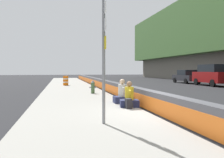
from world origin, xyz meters
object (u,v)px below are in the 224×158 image
at_px(parked_car_fourth, 212,75).
at_px(route_sign_post, 104,50).
at_px(seated_person_foreground, 129,99).
at_px(backpack, 129,104).
at_px(seated_person_middle, 122,95).
at_px(fire_hydrant, 93,87).
at_px(construction_barrel, 66,81).
at_px(parked_car_midline, 187,76).

bearing_deg(parked_car_fourth, route_sign_post, 137.90).
height_order(seated_person_foreground, backpack, seated_person_foreground).
bearing_deg(seated_person_middle, seated_person_foreground, 179.25).
bearing_deg(fire_hydrant, seated_person_foreground, -173.17).
height_order(construction_barrel, parked_car_midline, parked_car_midline).
height_order(seated_person_foreground, parked_car_fourth, parked_car_fourth).
bearing_deg(parked_car_fourth, fire_hydrant, 117.29).
bearing_deg(backpack, seated_person_foreground, -18.73).
bearing_deg(backpack, fire_hydrant, 5.00).
xyz_separation_m(parked_car_fourth, parked_car_midline, (5.43, -0.05, -0.32)).
relative_size(seated_person_foreground, seated_person_middle, 0.96).
height_order(seated_person_middle, parked_car_midline, parked_car_midline).
xyz_separation_m(seated_person_foreground, parked_car_fourth, (13.16, -12.94, 0.71)).
height_order(backpack, construction_barrel, construction_barrel).
bearing_deg(seated_person_foreground, seated_person_middle, -0.75).
bearing_deg(seated_person_middle, construction_barrel, 9.56).
distance_m(backpack, parked_car_midline, 23.15).
bearing_deg(seated_person_foreground, route_sign_post, 151.34).
height_order(fire_hydrant, parked_car_midline, parked_car_midline).
distance_m(seated_person_middle, parked_car_midline, 21.66).
bearing_deg(parked_car_midline, parked_car_fourth, 179.46).
distance_m(fire_hydrant, seated_person_middle, 4.92).
xyz_separation_m(seated_person_middle, parked_car_fourth, (11.92, -12.92, 0.69)).
height_order(seated_person_middle, backpack, seated_person_middle).
relative_size(seated_person_middle, parked_car_midline, 0.25).
relative_size(fire_hydrant, seated_person_middle, 0.79).
bearing_deg(construction_barrel, parked_car_midline, -76.91).
xyz_separation_m(seated_person_foreground, construction_barrel, (15.03, 2.31, 0.14)).
height_order(construction_barrel, parked_car_fourth, parked_car_fourth).
distance_m(route_sign_post, backpack, 3.43).
relative_size(route_sign_post, backpack, 9.00).
height_order(fire_hydrant, construction_barrel, construction_barrel).
bearing_deg(parked_car_fourth, seated_person_foreground, 135.49).
relative_size(fire_hydrant, backpack, 2.20).
distance_m(fire_hydrant, parked_car_fourth, 15.39).
relative_size(route_sign_post, seated_person_middle, 3.22).
height_order(backpack, parked_car_midline, parked_car_midline).
height_order(route_sign_post, parked_car_midline, route_sign_post).
bearing_deg(seated_person_foreground, fire_hydrant, 6.83).
relative_size(route_sign_post, parked_car_midline, 0.80).
height_order(route_sign_post, seated_person_middle, route_sign_post).
relative_size(construction_barrel, parked_car_fourth, 0.20).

